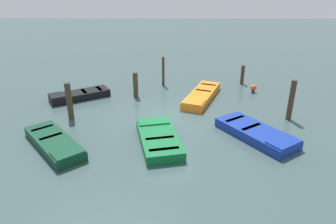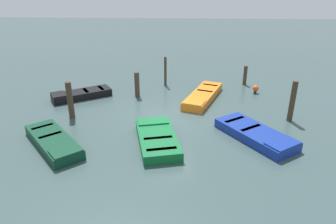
{
  "view_description": "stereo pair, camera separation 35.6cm",
  "coord_description": "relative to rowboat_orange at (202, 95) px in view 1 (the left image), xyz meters",
  "views": [
    {
      "loc": [
        0.22,
        -13.58,
        6.31
      ],
      "look_at": [
        0.0,
        0.0,
        0.35
      ],
      "focal_mm": 32.92,
      "sensor_mm": 36.0,
      "label": 1
    },
    {
      "loc": [
        0.58,
        -13.57,
        6.31
      ],
      "look_at": [
        0.0,
        0.0,
        0.35
      ],
      "focal_mm": 32.92,
      "sensor_mm": 36.0,
      "label": 2
    }
  ],
  "objects": [
    {
      "name": "mooring_piling_mid_right",
      "position": [
        -2.23,
        2.36,
        0.7
      ],
      "size": [
        0.16,
        0.16,
        1.83
      ],
      "primitive_type": "cylinder",
      "color": "#423323",
      "rests_on": "ground_plane"
    },
    {
      "name": "rowboat_blue",
      "position": [
        1.95,
        -4.53,
        0.0
      ],
      "size": [
        3.22,
        3.76,
        0.46
      ],
      "rotation": [
        0.0,
        0.0,
        5.32
      ],
      "color": "navy",
      "rests_on": "ground_plane"
    },
    {
      "name": "rowboat_black",
      "position": [
        -6.9,
        -0.05,
        0.0
      ],
      "size": [
        3.32,
        2.62,
        0.46
      ],
      "rotation": [
        0.0,
        0.0,
        3.7
      ],
      "color": "black",
      "rests_on": "ground_plane"
    },
    {
      "name": "mooring_piling_near_left",
      "position": [
        -6.56,
        -2.69,
        0.69
      ],
      "size": [
        0.28,
        0.28,
        1.81
      ],
      "primitive_type": "cylinder",
      "color": "#423323",
      "rests_on": "ground_plane"
    },
    {
      "name": "rowboat_orange",
      "position": [
        0.0,
        0.0,
        0.0
      ],
      "size": [
        2.53,
        4.27,
        0.46
      ],
      "rotation": [
        0.0,
        0.0,
        4.35
      ],
      "color": "orange",
      "rests_on": "ground_plane"
    },
    {
      "name": "marker_buoy",
      "position": [
        3.17,
        1.15,
        0.07
      ],
      "size": [
        0.36,
        0.36,
        0.48
      ],
      "color": "#262626",
      "rests_on": "ground_plane"
    },
    {
      "name": "mooring_piling_center",
      "position": [
        3.97,
        -2.64,
        0.77
      ],
      "size": [
        0.25,
        0.25,
        1.98
      ],
      "primitive_type": "cylinder",
      "color": "#423323",
      "rests_on": "ground_plane"
    },
    {
      "name": "rowboat_green",
      "position": [
        -2.2,
        -5.09,
        0.0
      ],
      "size": [
        2.17,
        3.49,
        0.46
      ],
      "rotation": [
        0.0,
        0.0,
        1.79
      ],
      "color": "#0F602D",
      "rests_on": "ground_plane"
    },
    {
      "name": "rowboat_dark_green",
      "position": [
        -6.37,
        -5.53,
        0.0
      ],
      "size": [
        3.24,
        3.5,
        0.46
      ],
      "rotation": [
        0.0,
        0.0,
        5.42
      ],
      "color": "#0C3823",
      "rests_on": "ground_plane"
    },
    {
      "name": "mooring_piling_mid_left",
      "position": [
        -3.74,
        0.31,
        0.5
      ],
      "size": [
        0.28,
        0.28,
        1.43
      ],
      "primitive_type": "cylinder",
      "color": "#423323",
      "rests_on": "ground_plane"
    },
    {
      "name": "ground_plane",
      "position": [
        -1.85,
        -2.66,
        -0.22
      ],
      "size": [
        80.0,
        80.0,
        0.0
      ],
      "primitive_type": "plane",
      "color": "#384C4C"
    },
    {
      "name": "mooring_piling_far_left",
      "position": [
        2.82,
        2.75,
        0.39
      ],
      "size": [
        0.23,
        0.23,
        1.22
      ],
      "primitive_type": "cylinder",
      "color": "#423323",
      "rests_on": "ground_plane"
    }
  ]
}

